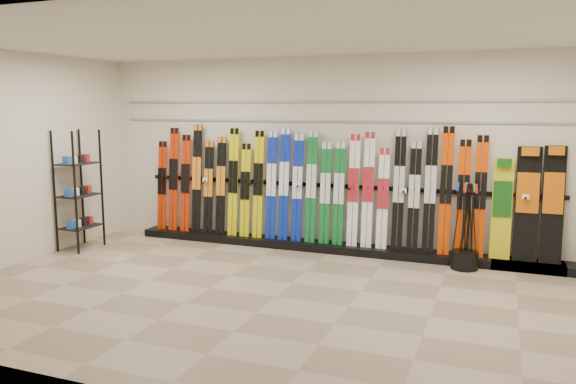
% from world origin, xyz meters
% --- Properties ---
extents(floor, '(8.00, 8.00, 0.00)m').
position_xyz_m(floor, '(0.00, 0.00, 0.00)').
color(floor, gray).
rests_on(floor, ground).
extents(back_wall, '(8.00, 0.00, 8.00)m').
position_xyz_m(back_wall, '(0.00, 2.50, 1.50)').
color(back_wall, beige).
rests_on(back_wall, floor).
extents(left_wall, '(0.00, 5.00, 5.00)m').
position_xyz_m(left_wall, '(-4.00, 0.00, 1.50)').
color(left_wall, beige).
rests_on(left_wall, floor).
extents(ceiling, '(8.00, 8.00, 0.00)m').
position_xyz_m(ceiling, '(0.00, 0.00, 3.00)').
color(ceiling, silver).
rests_on(ceiling, back_wall).
extents(ski_rack_base, '(8.00, 0.40, 0.12)m').
position_xyz_m(ski_rack_base, '(0.22, 2.28, 0.06)').
color(ski_rack_base, black).
rests_on(ski_rack_base, floor).
extents(skis, '(5.38, 0.18, 1.83)m').
position_xyz_m(skis, '(-0.43, 2.31, 0.96)').
color(skis, '#BF2505').
rests_on(skis, ski_rack_base).
extents(snowboards, '(0.92, 0.24, 1.59)m').
position_xyz_m(snowboards, '(2.79, 2.36, 0.88)').
color(snowboards, gold).
rests_on(snowboards, ski_rack_base).
extents(accessory_rack, '(0.40, 0.60, 1.87)m').
position_xyz_m(accessory_rack, '(-3.75, 1.04, 0.94)').
color(accessory_rack, black).
rests_on(accessory_rack, floor).
extents(pole_bin, '(0.37, 0.37, 0.25)m').
position_xyz_m(pole_bin, '(2.00, 2.00, 0.12)').
color(pole_bin, black).
rests_on(pole_bin, floor).
extents(ski_poles, '(0.36, 0.25, 1.18)m').
position_xyz_m(ski_poles, '(2.01, 2.02, 0.61)').
color(ski_poles, black).
rests_on(ski_poles, pole_bin).
extents(slatwall_rail_0, '(7.60, 0.02, 0.03)m').
position_xyz_m(slatwall_rail_0, '(0.00, 2.48, 2.00)').
color(slatwall_rail_0, gray).
rests_on(slatwall_rail_0, back_wall).
extents(slatwall_rail_1, '(7.60, 0.02, 0.03)m').
position_xyz_m(slatwall_rail_1, '(0.00, 2.48, 2.30)').
color(slatwall_rail_1, gray).
rests_on(slatwall_rail_1, back_wall).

